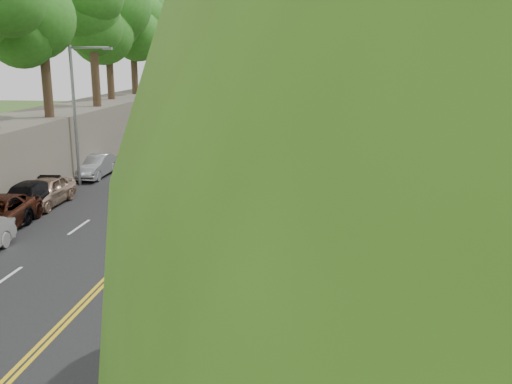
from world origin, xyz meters
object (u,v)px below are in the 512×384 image
object	(u,v)px
streetlight	(78,106)
signpost	(225,270)
painter_0	(260,253)
construction_barrel	(319,177)
concrete_block	(340,286)
person_far	(334,142)

from	to	relation	value
streetlight	signpost	world-z (taller)	streetlight
painter_0	streetlight	bearing A→B (deg)	59.40
streetlight	painter_0	xyz separation A→B (m)	(11.91, -12.51, -3.79)
construction_barrel	painter_0	distance (m)	14.63
construction_barrel	painter_0	size ratio (longest dim) A/B	0.52
construction_barrel	streetlight	bearing A→B (deg)	-171.71
concrete_block	person_far	world-z (taller)	person_far
streetlight	painter_0	bearing A→B (deg)	-46.41
signpost	painter_0	bearing A→B (deg)	84.92
signpost	painter_0	xyz separation A→B (m)	(0.40, 4.50, -1.11)
construction_barrel	person_far	world-z (taller)	person_far
construction_barrel	person_far	xyz separation A→B (m)	(0.94, 11.08, 0.35)
painter_0	concrete_block	bearing A→B (deg)	-103.36
concrete_block	person_far	size ratio (longest dim) A/B	0.74
construction_barrel	concrete_block	bearing A→B (deg)	-86.58
construction_barrel	concrete_block	size ratio (longest dim) A/B	0.73
signpost	streetlight	bearing A→B (deg)	124.08
signpost	painter_0	distance (m)	4.65
concrete_block	person_far	bearing A→B (deg)	90.04
streetlight	construction_barrel	xyz separation A→B (m)	(13.72, 2.00, -4.17)
signpost	construction_barrel	distance (m)	19.20
streetlight	painter_0	distance (m)	17.69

